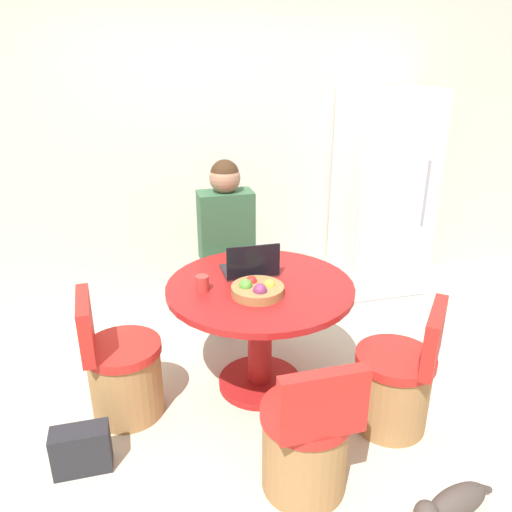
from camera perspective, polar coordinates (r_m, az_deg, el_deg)
name	(u,v)px	position (r m, az deg, el deg)	size (l,w,h in m)	color
ground_plane	(261,398)	(3.37, 0.57, -15.88)	(12.00, 12.00, 0.00)	beige
wall_back	(211,151)	(4.33, -5.19, 11.88)	(7.00, 0.06, 2.60)	beige
refrigerator	(382,196)	(4.55, 14.25, 6.71)	(0.72, 0.65, 1.81)	silver
dining_table	(260,314)	(3.18, 0.46, -6.69)	(1.16, 1.16, 0.75)	maroon
chair_left_side	(122,373)	(3.19, -15.03, -12.84)	(0.46, 0.46, 0.82)	#9E7042
chair_near_right_corner	(395,385)	(3.11, 15.65, -13.97)	(0.53, 0.53, 0.82)	#9E7042
chair_near_camera	(306,443)	(2.66, 5.79, -20.50)	(0.46, 0.46, 0.82)	#9E7042
person_seated	(225,238)	(3.79, -3.54, 2.05)	(0.40, 0.37, 1.38)	#2D2D38
laptop	(250,267)	(3.21, -0.67, -1.30)	(0.34, 0.25, 0.23)	#232328
fruit_bowl	(257,289)	(2.94, 0.13, -3.83)	(0.31, 0.31, 0.10)	olive
coffee_cup	(202,283)	(3.00, -6.16, -3.14)	(0.08, 0.08, 0.10)	#B2332D
cat	(453,503)	(2.82, 21.60, -24.78)	(0.48, 0.20, 0.17)	#473D38
handbag	(82,450)	(2.98, -19.32, -20.15)	(0.30, 0.14, 0.26)	#232328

